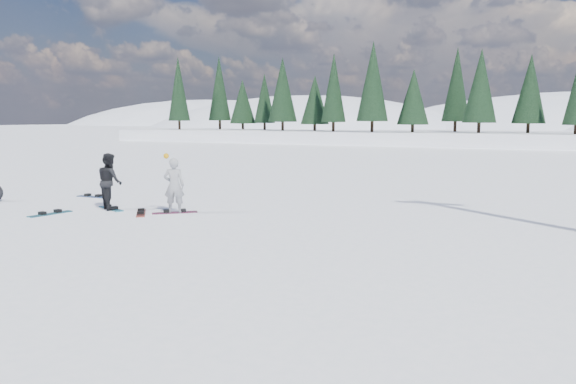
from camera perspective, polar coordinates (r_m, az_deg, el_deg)
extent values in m
plane|color=white|center=(18.62, -14.46, -2.55)|extent=(420.00, 420.00, 0.00)
cube|color=white|center=(70.10, 16.05, 3.82)|extent=(90.00, 14.00, 5.00)
ellipsoid|color=white|center=(202.06, 1.84, 2.77)|extent=(143.00, 110.00, 49.50)
ellipsoid|color=white|center=(271.18, -8.30, 3.76)|extent=(169.00, 130.00, 52.00)
cone|color=black|center=(85.15, -10.17, 8.81)|extent=(3.20, 3.20, 7.50)
cone|color=black|center=(82.74, -7.77, 8.90)|extent=(3.20, 3.20, 7.50)
cone|color=black|center=(80.49, -5.24, 8.98)|extent=(3.20, 3.20, 7.50)
cone|color=black|center=(78.40, -2.56, 9.04)|extent=(3.20, 3.20, 7.50)
cone|color=black|center=(76.48, 0.26, 9.09)|extent=(3.20, 3.20, 7.50)
cone|color=black|center=(74.75, 3.22, 9.11)|extent=(3.20, 3.20, 7.50)
cone|color=black|center=(73.23, 6.31, 9.11)|extent=(3.20, 3.20, 7.50)
cone|color=black|center=(71.92, 9.52, 9.08)|extent=(3.20, 3.20, 7.50)
cone|color=black|center=(70.84, 12.83, 9.02)|extent=(3.20, 3.20, 7.50)
cone|color=black|center=(70.00, 16.24, 8.93)|extent=(3.20, 3.20, 7.50)
cone|color=black|center=(69.41, 19.72, 8.81)|extent=(3.20, 3.20, 7.50)
cone|color=black|center=(69.07, 23.24, 8.65)|extent=(3.20, 3.20, 7.50)
cone|color=black|center=(68.98, 26.78, 8.46)|extent=(3.20, 3.20, 7.50)
imported|color=#97979C|center=(19.17, -11.50, 0.65)|extent=(0.81, 0.72, 1.87)
sphere|color=orange|center=(19.10, -12.28, 3.60)|extent=(0.18, 0.18, 0.18)
imported|color=black|center=(20.56, -17.65, 1.05)|extent=(1.21, 1.13, 1.98)
cube|color=maroon|center=(19.30, -11.43, -2.06)|extent=(1.30, 1.21, 0.03)
cube|color=teal|center=(20.68, -17.55, -1.63)|extent=(1.49, 0.85, 0.03)
cube|color=#16677A|center=(20.27, -23.01, -2.06)|extent=(0.52, 1.53, 0.03)
cube|color=maroon|center=(19.43, -14.70, -2.09)|extent=(1.15, 1.35, 0.03)
cube|color=#1A4692|center=(24.03, -19.19, -0.46)|extent=(1.51, 0.33, 0.03)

